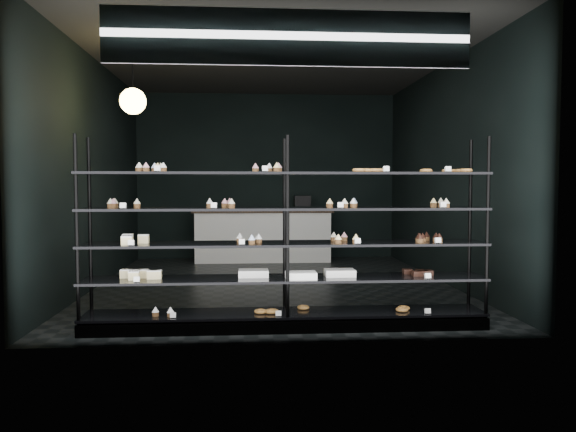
# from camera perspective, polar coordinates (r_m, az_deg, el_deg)

# --- Properties ---
(room) EXTENTS (5.01, 6.01, 3.20)m
(room) POSITION_cam_1_polar(r_m,az_deg,el_deg) (8.01, -1.45, 4.36)
(room) COLOR black
(room) RESTS_ON ground
(display_shelf) EXTENTS (4.00, 0.50, 1.91)m
(display_shelf) POSITION_cam_1_polar(r_m,az_deg,el_deg) (5.62, -0.41, -5.07)
(display_shelf) COLOR black
(display_shelf) RESTS_ON room
(signage) EXTENTS (3.30, 0.05, 0.50)m
(signage) POSITION_cam_1_polar(r_m,az_deg,el_deg) (5.26, 0.10, 17.65)
(signage) COLOR #0D2041
(signage) RESTS_ON room
(pendant_lamp) EXTENTS (0.32, 0.32, 0.89)m
(pendant_lamp) POSITION_cam_1_polar(r_m,az_deg,el_deg) (7.19, -15.48, 11.19)
(pendant_lamp) COLOR black
(pendant_lamp) RESTS_ON room
(service_counter) EXTENTS (2.59, 0.65, 1.23)m
(service_counter) POSITION_cam_1_polar(r_m,az_deg,el_deg) (10.55, -2.51, -1.89)
(service_counter) COLOR white
(service_counter) RESTS_ON room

